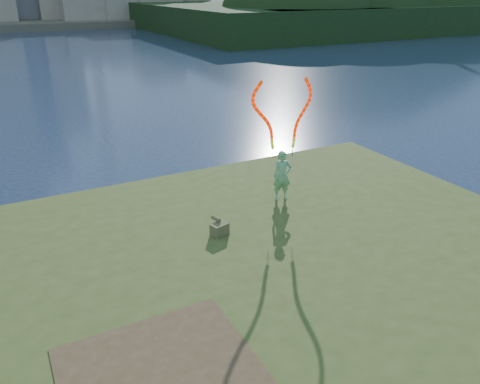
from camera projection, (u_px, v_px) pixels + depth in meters
ground at (206, 281)px, 11.62m from camera, size 320.00×320.00×0.00m
grassy_knoll at (251, 325)px, 9.62m from camera, size 20.00×18.00×0.80m
dirt_patch at (162, 375)px, 7.76m from camera, size 3.20×3.00×0.02m
far_shore at (2, 21)px, 88.25m from camera, size 320.00×40.00×1.20m
wooded_hill at (371, 25)px, 85.43m from camera, size 78.00×50.00×63.00m
woman_with_ribbons at (283, 154)px, 13.65m from camera, size 1.94×0.61×3.91m
canvas_bag at (219, 228)px, 12.10m from camera, size 0.50×0.57×0.42m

